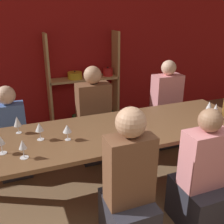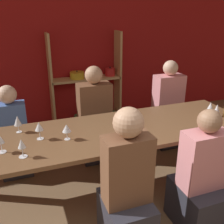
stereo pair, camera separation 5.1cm
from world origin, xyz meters
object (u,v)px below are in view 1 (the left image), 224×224
wine_glass_red_b (1,141)px  wine_glass_white_b (17,122)px  wine_glass_red_c (67,129)px  person_far_b (94,125)px  person_near_a (129,201)px  person_near_c (201,185)px  person_far_a (165,113)px  shelf_unit (86,89)px  dining_table (116,136)px  wine_glass_red_d (23,145)px  person_far_c (13,141)px  wine_glass_white_c (209,106)px  wine_glass_empty_b (39,127)px  wine_glass_empty_a (216,108)px

wine_glass_red_b → wine_glass_white_b: bearing=67.7°
wine_glass_red_c → person_far_b: person_far_b is taller
wine_glass_red_c → person_near_a: 0.85m
wine_glass_red_b → person_near_c: 1.78m
person_near_a → wine_glass_white_b: bearing=126.3°
wine_glass_red_c → person_far_a: bearing=28.3°
shelf_unit → person_near_a: size_ratio=1.23×
dining_table → wine_glass_white_b: wine_glass_white_b is taller
dining_table → shelf_unit: bearing=83.2°
wine_glass_red_d → person_far_c: 1.12m
wine_glass_red_b → person_near_a: person_near_a is taller
shelf_unit → person_far_b: size_ratio=1.25×
dining_table → wine_glass_white_c: (1.13, -0.04, 0.19)m
wine_glass_white_b → wine_glass_red_b: size_ratio=1.05×
wine_glass_red_b → wine_glass_empty_b: (0.33, 0.14, 0.01)m
person_near_a → person_near_c: bearing=1.5°
person_far_b → person_far_c: person_far_b is taller
person_near_a → person_far_a: size_ratio=1.03×
wine_glass_empty_b → person_far_b: person_far_b is taller
wine_glass_red_d → person_near_a: (0.72, -0.50, -0.38)m
wine_glass_empty_b → person_far_a: 2.07m
shelf_unit → wine_glass_empty_b: (-0.97, -1.89, 0.26)m
shelf_unit → wine_glass_red_d: (-1.14, -2.17, 0.25)m
wine_glass_red_d → person_far_b: bearing=48.6°
person_far_b → wine_glass_red_d: bearing=48.6°
person_near_a → person_far_c: 1.73m
wine_glass_red_d → person_far_c: person_far_c is taller
wine_glass_red_c → wine_glass_empty_a: bearing=-3.5°
wine_glass_red_c → wine_glass_white_c: 1.64m
wine_glass_white_b → person_far_a: size_ratio=0.14×
shelf_unit → person_far_b: shelf_unit is taller
shelf_unit → person_near_c: 2.68m
wine_glass_empty_a → wine_glass_white_c: bearing=85.8°
wine_glass_empty_a → person_far_a: size_ratio=0.15×
person_near_a → dining_table: bearing=75.9°
dining_table → person_far_c: bearing=142.4°
shelf_unit → person_near_c: shelf_unit is taller
shelf_unit → wine_glass_empty_a: (0.89, -2.09, 0.27)m
wine_glass_empty_a → person_near_a: 1.49m
wine_glass_white_b → person_far_c: size_ratio=0.16×
person_far_a → person_near_a: bearing=50.0°
wine_glass_empty_a → wine_glass_red_c: bearing=176.5°
wine_glass_empty_b → wine_glass_red_c: size_ratio=1.11×
person_far_a → wine_glass_red_b: bearing=22.7°
wine_glass_white_c → wine_glass_white_b: bearing=171.6°
dining_table → wine_glass_red_d: wine_glass_red_d is taller
person_far_b → wine_glass_white_c: bearing=142.6°
person_near_a → person_far_b: bearing=82.5°
wine_glass_red_b → wine_glass_white_c: wine_glass_white_c is taller
wine_glass_empty_a → person_far_b: bearing=138.9°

